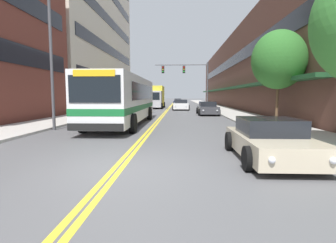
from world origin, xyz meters
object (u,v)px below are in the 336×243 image
object	(u,v)px
city_bus	(124,98)
street_lamp_left_near	(56,42)
car_beige_parked_left_near	(137,105)
car_champagne_parked_right_foreground	(270,140)
car_navy_moving_lead	(178,101)
car_white_moving_second	(181,105)
car_dark_grey_parked_right_mid	(208,109)
traffic_signal_mast	(189,76)
car_silver_parked_left_far	(126,107)
box_truck	(155,97)
street_tree_right_mid	(279,60)

from	to	relation	value
city_bus	street_lamp_left_near	bearing A→B (deg)	-133.08
car_beige_parked_left_near	street_lamp_left_near	size ratio (longest dim) A/B	0.61
car_champagne_parked_right_foreground	car_navy_moving_lead	world-z (taller)	car_champagne_parked_right_foreground
car_white_moving_second	car_dark_grey_parked_right_mid	bearing A→B (deg)	-72.90
city_bus	traffic_signal_mast	distance (m)	18.18
city_bus	car_navy_moving_lead	bearing A→B (deg)	85.61
city_bus	car_beige_parked_left_near	bearing A→B (deg)	96.93
car_dark_grey_parked_right_mid	street_lamp_left_near	distance (m)	15.75
car_white_moving_second	car_champagne_parked_right_foreground	bearing A→B (deg)	-84.55
car_dark_grey_parked_right_mid	car_navy_moving_lead	world-z (taller)	car_dark_grey_parked_right_mid
car_silver_parked_left_far	car_navy_moving_lead	size ratio (longest dim) A/B	1.16
box_truck	street_tree_right_mid	size ratio (longest dim) A/B	1.28
car_dark_grey_parked_right_mid	car_white_moving_second	bearing A→B (deg)	107.10
traffic_signal_mast	street_tree_right_mid	size ratio (longest dim) A/B	1.18
car_champagne_parked_right_foreground	traffic_signal_mast	size ratio (longest dim) A/B	0.61
car_dark_grey_parked_right_mid	street_lamp_left_near	size ratio (longest dim) A/B	0.59
box_truck	street_tree_right_mid	distance (m)	24.76
car_beige_parked_left_near	car_silver_parked_left_far	distance (m)	7.40
traffic_signal_mast	street_lamp_left_near	xyz separation A→B (m)	(-7.77, -20.46, 0.28)
city_bus	car_silver_parked_left_far	size ratio (longest dim) A/B	2.45
car_champagne_parked_right_foreground	street_tree_right_mid	xyz separation A→B (m)	(3.49, 9.17, 3.55)
car_dark_grey_parked_right_mid	street_tree_right_mid	xyz separation A→B (m)	(3.43, -9.02, 3.51)
city_bus	car_white_moving_second	xyz separation A→B (m)	(3.80, 17.30, -1.08)
car_beige_parked_left_near	traffic_signal_mast	xyz separation A→B (m)	(7.18, -2.02, 3.87)
city_bus	car_dark_grey_parked_right_mid	bearing A→B (deg)	54.08
traffic_signal_mast	car_white_moving_second	bearing A→B (deg)	-179.15
car_silver_parked_left_far	box_truck	distance (m)	10.69
car_white_moving_second	car_silver_parked_left_far	bearing A→B (deg)	-138.86
car_champagne_parked_right_foreground	street_tree_right_mid	size ratio (longest dim) A/B	0.72
car_beige_parked_left_near	car_silver_parked_left_far	bearing A→B (deg)	-89.90
car_silver_parked_left_far	street_lamp_left_near	xyz separation A→B (m)	(-0.60, -15.09, 4.11)
car_white_moving_second	street_lamp_left_near	bearing A→B (deg)	-108.24
street_lamp_left_near	city_bus	bearing A→B (deg)	46.92
city_bus	car_champagne_parked_right_foreground	world-z (taller)	city_bus
car_dark_grey_parked_right_mid	traffic_signal_mast	distance (m)	9.44
box_truck	street_lamp_left_near	xyz separation A→B (m)	(-2.81, -25.50, 3.06)
box_truck	car_champagne_parked_right_foreground	bearing A→B (deg)	-78.46
car_champagne_parked_right_foreground	car_white_moving_second	xyz separation A→B (m)	(-2.54, 26.65, 0.07)
car_navy_moving_lead	street_lamp_left_near	world-z (taller)	street_lamp_left_near
car_dark_grey_parked_right_mid	box_truck	world-z (taller)	box_truck
car_champagne_parked_right_foreground	car_navy_moving_lead	distance (m)	51.14
car_champagne_parked_right_foreground	car_silver_parked_left_far	bearing A→B (deg)	112.17
car_champagne_parked_right_foreground	city_bus	bearing A→B (deg)	124.14
car_navy_moving_lead	traffic_signal_mast	distance (m)	24.74
car_silver_parked_left_far	car_navy_moving_lead	bearing A→B (deg)	79.45
car_navy_moving_lead	street_lamp_left_near	bearing A→B (deg)	-97.80
box_truck	traffic_signal_mast	size ratio (longest dim) A/B	1.08
car_navy_moving_lead	box_truck	bearing A→B (deg)	-99.78
car_champagne_parked_right_foreground	car_white_moving_second	world-z (taller)	car_white_moving_second
street_lamp_left_near	street_tree_right_mid	size ratio (longest dim) A/B	1.36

